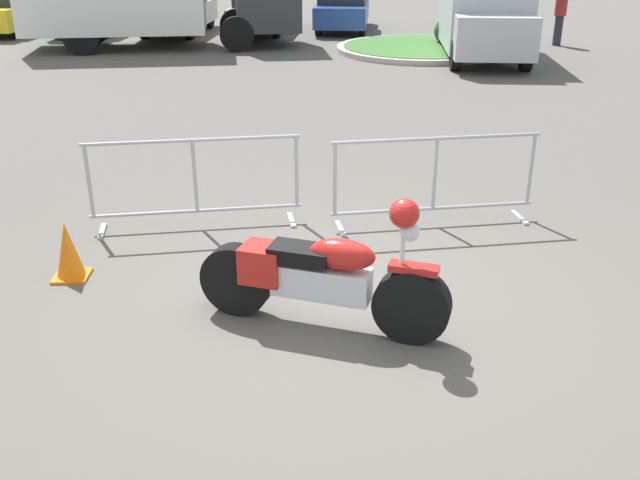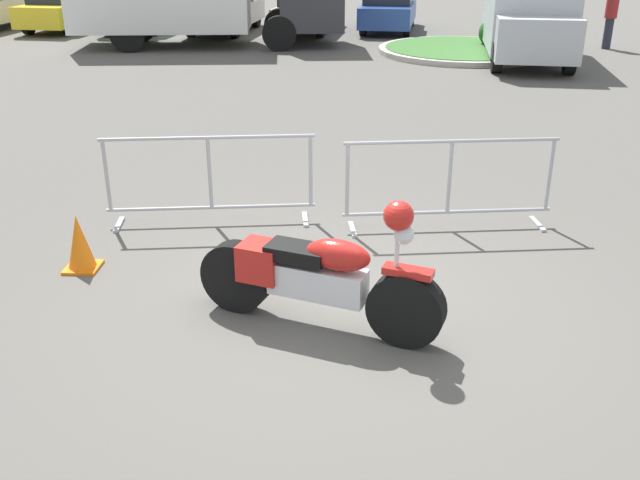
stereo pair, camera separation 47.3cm
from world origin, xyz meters
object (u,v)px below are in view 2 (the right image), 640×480
object	(u,v)px
motorcycle	(318,276)
traffic_cone	(79,243)
crowd_barrier_far	(449,183)
parked_car_tan	(307,11)
parked_car_silver	(224,10)
pedestrian	(611,16)
crowd_barrier_near	(210,179)
parked_car_green	(146,7)
parked_car_blue	(389,9)
delivery_van	(529,11)
parked_car_yellow	(66,8)

from	to	relation	value
motorcycle	traffic_cone	bearing A→B (deg)	177.31
crowd_barrier_far	parked_car_tan	bearing A→B (deg)	99.51
parked_car_silver	traffic_cone	bearing A→B (deg)	-168.07
pedestrian	crowd_barrier_near	bearing A→B (deg)	144.93
crowd_barrier_near	parked_car_green	distance (m)	17.73
crowd_barrier_near	crowd_barrier_far	bearing A→B (deg)	0.00
crowd_barrier_near	parked_car_blue	size ratio (longest dim) A/B	0.58
motorcycle	crowd_barrier_far	distance (m)	2.68
parked_car_green	pedestrian	size ratio (longest dim) A/B	2.66
crowd_barrier_far	parked_car_silver	xyz separation A→B (m)	(-5.52, 16.52, 0.16)
crowd_barrier_far	pedestrian	size ratio (longest dim) A/B	1.44
pedestrian	traffic_cone	size ratio (longest dim) A/B	2.86
crowd_barrier_far	delivery_van	size ratio (longest dim) A/B	0.47
parked_car_silver	parked_car_yellow	bearing A→B (deg)	93.57
parked_car_blue	motorcycle	bearing A→B (deg)	-177.15
crowd_barrier_far	pedestrian	bearing A→B (deg)	66.04
motorcycle	crowd_barrier_far	size ratio (longest dim) A/B	0.90
parked_car_blue	traffic_cone	distance (m)	18.82
delivery_van	parked_car_blue	xyz separation A→B (m)	(-3.37, 5.61, -0.54)
crowd_barrier_far	delivery_van	xyz separation A→B (m)	(3.28, 11.53, 0.68)
motorcycle	traffic_cone	distance (m)	2.70
parked_car_tan	parked_car_blue	size ratio (longest dim) A/B	0.98
crowd_barrier_near	pedestrian	xyz separation A→B (m)	(8.83, 13.64, 0.36)
crowd_barrier_far	parked_car_yellow	distance (m)	20.07
parked_car_green	traffic_cone	xyz separation A→B (m)	(4.36, -18.16, -0.46)
motorcycle	parked_car_yellow	distance (m)	21.38
crowd_barrier_near	parked_car_silver	world-z (taller)	parked_car_silver
pedestrian	motorcycle	bearing A→B (deg)	152.80
crowd_barrier_near	parked_car_yellow	xyz separation A→B (m)	(-8.18, 16.82, 0.15)
parked_car_silver	delivery_van	bearing A→B (deg)	-112.90
crowd_barrier_near	parked_car_silver	size ratio (longest dim) A/B	0.56
parked_car_blue	traffic_cone	bearing A→B (deg)	175.06
motorcycle	parked_car_silver	xyz separation A→B (m)	(-4.13, 18.82, 0.23)
crowd_barrier_near	parked_car_green	world-z (taller)	parked_car_green
crowd_barrier_near	traffic_cone	xyz separation A→B (m)	(-1.11, -1.29, -0.27)
motorcycle	parked_car_silver	world-z (taller)	parked_car_silver
motorcycle	parked_car_yellow	bearing A→B (deg)	135.92
pedestrian	traffic_cone	distance (m)	17.95
crowd_barrier_far	traffic_cone	size ratio (longest dim) A/B	4.12
crowd_barrier_far	motorcycle	bearing A→B (deg)	-121.01
crowd_barrier_far	parked_car_blue	distance (m)	17.14
parked_car_blue	parked_car_yellow	bearing A→B (deg)	98.38
traffic_cone	delivery_van	bearing A→B (deg)	60.85
parked_car_silver	traffic_cone	distance (m)	17.90
parked_car_green	crowd_barrier_far	bearing A→B (deg)	-147.32
delivery_van	parked_car_silver	size ratio (longest dim) A/B	1.18
crowd_barrier_near	parked_car_tan	world-z (taller)	parked_car_tan
motorcycle	crowd_barrier_near	xyz separation A→B (m)	(-1.38, 2.30, 0.07)
parked_car_yellow	traffic_cone	world-z (taller)	parked_car_yellow
delivery_van	parked_car_silver	distance (m)	10.13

